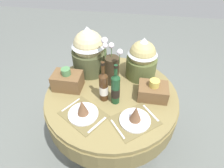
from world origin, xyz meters
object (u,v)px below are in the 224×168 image
Objects in this scene: place_setting_left at (83,111)px; gift_tub_back_right at (142,57)px; dining_table at (112,104)px; place_setting_right at (135,117)px; woven_basket_side_right at (153,91)px; woven_basket_side_left at (68,80)px; gift_tub_back_left at (89,49)px; flower_vase at (112,68)px; wine_bottle_left at (104,86)px; wine_bottle_centre at (116,89)px.

place_setting_left is 0.74m from gift_tub_back_right.
place_setting_right is (0.23, -0.28, 0.19)m from dining_table.
woven_basket_side_right is at bearing 1.48° from dining_table.
place_setting_left is 0.62m from woven_basket_side_right.
gift_tub_back_right reaches higher than woven_basket_side_left.
place_setting_left is 0.63m from gift_tub_back_left.
place_setting_left is at bearing -122.39° from dining_table.
dining_table is at bearing -128.99° from gift_tub_back_right.
dining_table is 2.71× the size of flower_vase.
dining_table is at bearing 128.90° from place_setting_right.
gift_tub_back_left is (-0.21, 0.39, 0.11)m from wine_bottle_left.
woven_basket_side_left is 0.76m from woven_basket_side_right.
gift_tub_back_left is at bearing 130.08° from place_setting_right.
woven_basket_side_right is (0.13, 0.29, 0.02)m from place_setting_right.
wine_bottle_centre is at bearing 38.75° from place_setting_left.
flower_vase is 0.42m from woven_basket_side_right.
woven_basket_side_left reaches higher than dining_table.
flower_vase reaches higher than gift_tub_back_right.
place_setting_left reaches higher than dining_table.
dining_table is 0.30m from wine_bottle_left.
dining_table is at bearing -1.89° from woven_basket_side_left.
gift_tub_back_left is (-0.09, 0.59, 0.20)m from place_setting_left.
place_setting_right is at bearing -60.08° from flower_vase.
gift_tub_back_right is at bearing -0.89° from gift_tub_back_left.
dining_table is at bearing -81.75° from flower_vase.
wine_bottle_centre is (0.07, -0.25, -0.02)m from flower_vase.
place_setting_left and place_setting_right have the same top height.
woven_basket_side_left is (-0.45, 0.11, -0.06)m from wine_bottle_centre.
gift_tub_back_right is (0.19, 0.40, 0.07)m from wine_bottle_centre.
woven_basket_side_left is (-0.63, 0.30, 0.03)m from place_setting_right.
wine_bottle_centre is at bearing -74.20° from flower_vase.
place_setting_right is 1.66× the size of woven_basket_side_left.
wine_bottle_centre is at bearing -160.49° from woven_basket_side_right.
dining_table is at bearing 116.20° from wine_bottle_centre.
place_setting_right is 0.80m from gift_tub_back_left.
wine_bottle_centre reaches higher than woven_basket_side_right.
gift_tub_back_right is at bearing 52.29° from wine_bottle_left.
gift_tub_back_right is (0.29, 0.38, 0.07)m from wine_bottle_left.
gift_tub_back_right is 1.64× the size of woven_basket_side_right.
wine_bottle_centre is at bearing -63.80° from dining_table.
woven_basket_side_right is at bearing -67.76° from gift_tub_back_right.
dining_table is 0.34m from flower_vase.
gift_tub_back_right is at bearing 64.30° from wine_bottle_centre.
flower_vase is at bearing -32.05° from gift_tub_back_left.
woven_basket_side_right is at bearing 28.62° from place_setting_left.
wine_bottle_left is at bearing -122.64° from dining_table.
gift_tub_back_right is at bearing 112.24° from woven_basket_side_right.
woven_basket_side_left is at bearing -159.97° from flower_vase.
woven_basket_side_right is at bearing -25.33° from gift_tub_back_left.
flower_vase is 1.09× the size of gift_tub_back_right.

